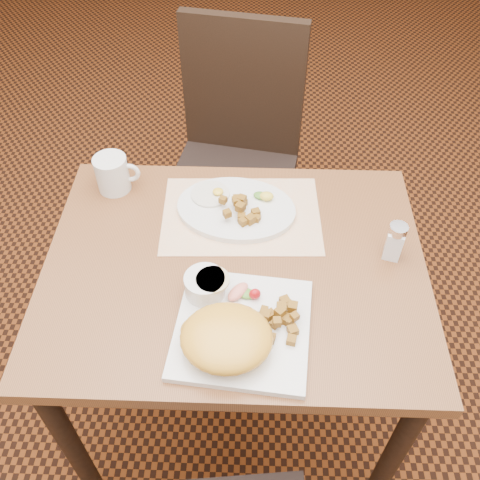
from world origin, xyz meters
name	(u,v)px	position (x,y,z in m)	size (l,w,h in m)	color
ground	(236,405)	(0.00, 0.00, 0.00)	(8.00, 8.00, 0.00)	black
table	(235,291)	(0.00, 0.00, 0.64)	(0.90, 0.70, 0.75)	brown
chair_far	(236,150)	(-0.02, 0.70, 0.54)	(0.49, 0.50, 0.97)	black
placemat	(241,215)	(0.01, 0.16, 0.75)	(0.40, 0.28, 0.00)	white
plate_square	(242,329)	(0.02, -0.19, 0.76)	(0.28, 0.28, 0.02)	silver
plate_oval	(236,209)	(0.00, 0.17, 0.76)	(0.30, 0.23, 0.02)	silver
hollandaise_mound	(226,338)	(-0.01, -0.23, 0.80)	(0.19, 0.17, 0.07)	gold
ramekin	(205,284)	(-0.06, -0.10, 0.79)	(0.10, 0.09, 0.05)	silver
garnish_sq	(244,293)	(0.02, -0.10, 0.78)	(0.08, 0.07, 0.03)	#387223
fried_egg	(211,194)	(-0.07, 0.21, 0.77)	(0.10, 0.10, 0.02)	white
garnish_ov	(264,196)	(0.07, 0.21, 0.78)	(0.06, 0.04, 0.02)	#387223
salt_shaker	(395,241)	(0.37, 0.04, 0.80)	(0.05, 0.05, 0.10)	white
coffee_mug	(113,174)	(-0.33, 0.25, 0.80)	(0.12, 0.09, 0.10)	silver
home_fries_sq	(280,317)	(0.10, -0.17, 0.78)	(0.09, 0.12, 0.03)	#936117
home_fries_ov	(241,208)	(0.01, 0.15, 0.78)	(0.11, 0.11, 0.04)	#936117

